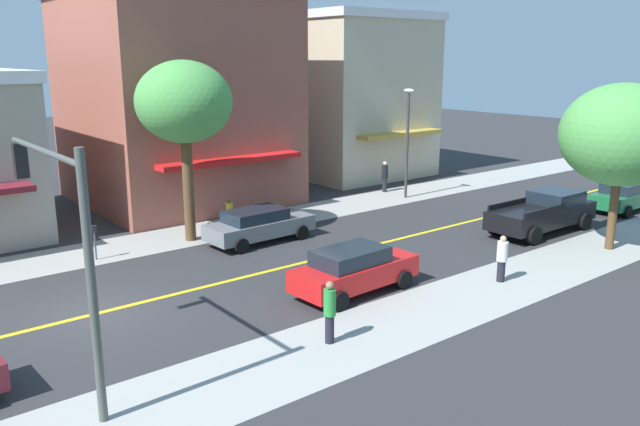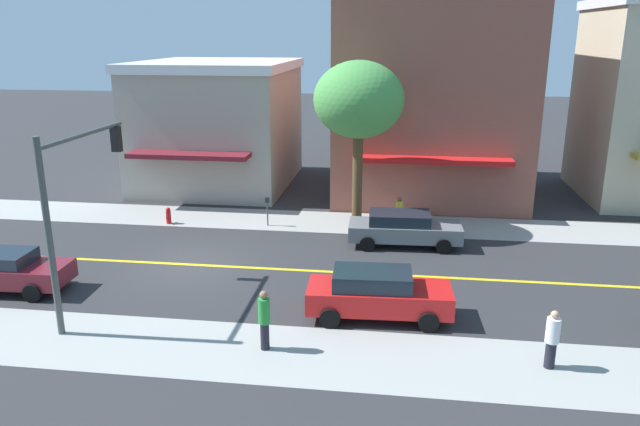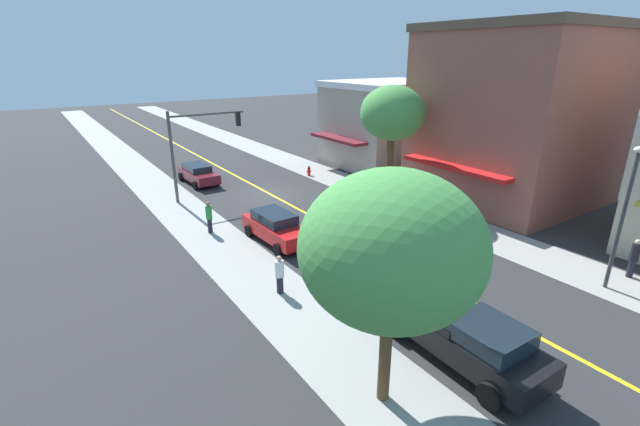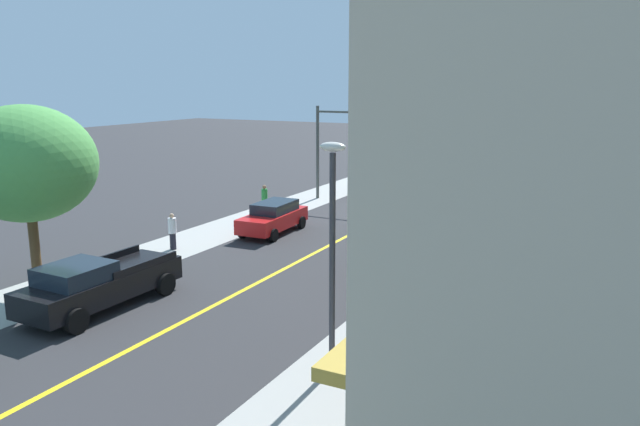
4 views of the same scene
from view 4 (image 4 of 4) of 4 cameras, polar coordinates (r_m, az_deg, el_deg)
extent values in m
plane|color=#2D2D30|center=(36.23, 6.78, 0.07)|extent=(140.00, 140.00, 0.00)
cube|color=#9E9E99|center=(34.59, 16.60, -0.93)|extent=(3.35, 126.00, 0.01)
cube|color=#9E9E99|center=(38.83, -1.94, 0.97)|extent=(3.35, 126.00, 0.01)
cube|color=yellow|center=(36.23, 6.78, 0.07)|extent=(0.20, 126.00, 0.00)
cube|color=maroon|center=(36.48, 20.00, 3.92)|extent=(1.35, 6.25, 0.24)
cube|color=red|center=(24.58, 15.65, 0.82)|extent=(0.96, 7.58, 0.24)
cube|color=#B29338|center=(12.30, 8.65, -9.04)|extent=(1.06, 6.49, 0.24)
cylinder|color=brown|center=(28.44, 12.96, 1.08)|extent=(0.46, 0.46, 4.44)
ellipsoid|color=#4C9947|center=(27.99, 13.33, 8.58)|extent=(4.00, 4.00, 3.40)
cylinder|color=brown|center=(24.30, -24.98, -3.47)|extent=(0.35, 0.35, 2.93)
ellipsoid|color=#4C9947|center=(23.70, -25.68, 4.18)|extent=(4.81, 4.81, 4.09)
cylinder|color=red|center=(37.49, 15.57, 0.59)|extent=(0.24, 0.24, 0.61)
sphere|color=red|center=(37.41, 15.60, 1.16)|extent=(0.22, 0.22, 0.22)
cylinder|color=red|center=(37.45, 15.82, 0.61)|extent=(0.10, 0.10, 0.10)
cylinder|color=red|center=(37.51, 15.32, 0.66)|extent=(0.10, 0.10, 0.10)
cylinder|color=#4C4C51|center=(32.81, 14.40, -0.50)|extent=(0.07, 0.07, 1.13)
cube|color=#2D2D33|center=(32.67, 14.46, 0.69)|extent=(0.12, 0.18, 0.26)
cylinder|color=#474C47|center=(39.94, -0.22, 5.65)|extent=(0.20, 0.20, 6.02)
cylinder|color=#474C47|center=(38.60, 3.19, 9.35)|extent=(5.13, 0.14, 0.14)
cube|color=black|center=(37.80, 6.21, 8.48)|extent=(0.26, 0.32, 0.90)
sphere|color=red|center=(37.78, 6.22, 8.94)|extent=(0.20, 0.20, 0.20)
sphere|color=yellow|center=(37.80, 6.21, 8.48)|extent=(0.20, 0.20, 0.20)
sphere|color=green|center=(37.82, 6.20, 8.03)|extent=(0.20, 0.20, 0.20)
cylinder|color=#38383D|center=(15.82, 1.15, -4.87)|extent=(0.16, 0.16, 5.81)
ellipsoid|color=silver|center=(15.21, 1.20, 6.19)|extent=(0.70, 0.36, 0.24)
cube|color=red|center=(31.01, -4.41, -0.64)|extent=(1.94, 4.63, 0.73)
cube|color=#19232D|center=(31.07, -4.23, 0.57)|extent=(1.64, 2.53, 0.53)
cylinder|color=black|center=(29.40, -4.35, -2.08)|extent=(0.25, 0.65, 0.64)
cylinder|color=black|center=(30.26, -7.22, -1.73)|extent=(0.25, 0.65, 0.64)
cylinder|color=black|center=(31.99, -1.74, -0.88)|extent=(0.25, 0.65, 0.64)
cylinder|color=black|center=(32.78, -4.45, -0.59)|extent=(0.25, 0.65, 0.64)
cube|color=slate|center=(27.32, 7.34, -2.54)|extent=(1.95, 4.80, 0.66)
cube|color=#19232D|center=(27.40, 7.52, -1.27)|extent=(1.66, 2.61, 0.49)
cylinder|color=black|center=(25.71, 8.12, -4.26)|extent=(0.24, 0.65, 0.64)
cylinder|color=black|center=(26.26, 4.40, -3.82)|extent=(0.24, 0.65, 0.64)
cylinder|color=black|center=(28.61, 9.99, -2.64)|extent=(0.24, 0.65, 0.64)
cylinder|color=black|center=(29.11, 6.61, -2.28)|extent=(0.24, 0.65, 0.64)
cube|color=maroon|center=(42.45, 5.43, 2.78)|extent=(1.91, 4.66, 0.67)
cube|color=#19232D|center=(42.58, 5.55, 3.56)|extent=(1.61, 2.54, 0.44)
cylinder|color=black|center=(40.82, 5.84, 1.92)|extent=(0.25, 0.65, 0.64)
cylinder|color=black|center=(41.41, 3.59, 2.10)|extent=(0.25, 0.65, 0.64)
cylinder|color=black|center=(43.66, 7.15, 2.55)|extent=(0.25, 0.65, 0.64)
cylinder|color=black|center=(44.20, 5.03, 2.72)|extent=(0.25, 0.65, 0.64)
cube|color=black|center=(22.07, -19.63, -6.31)|extent=(2.07, 5.82, 0.82)
cube|color=#19232D|center=(21.23, -21.84, -5.25)|extent=(1.86, 2.11, 0.57)
cube|color=black|center=(22.04, -15.90, -4.64)|extent=(0.14, 3.01, 0.24)
cube|color=black|center=(23.31, -19.15, -3.94)|extent=(0.14, 3.01, 0.24)
cylinder|color=black|center=(20.29, -21.77, -9.34)|extent=(0.29, 0.80, 0.80)
cylinder|color=black|center=(21.78, -25.18, -8.17)|extent=(0.29, 0.80, 0.80)
cylinder|color=black|center=(22.83, -14.21, -6.44)|extent=(0.29, 0.80, 0.80)
cylinder|color=black|center=(24.16, -17.72, -5.61)|extent=(0.29, 0.80, 0.80)
cylinder|color=black|center=(28.79, -13.54, -2.57)|extent=(0.28, 0.28, 0.77)
cylinder|color=silver|center=(28.62, -13.61, -1.15)|extent=(0.38, 0.38, 0.70)
sphere|color=tan|center=(28.52, -13.65, -0.25)|extent=(0.22, 0.22, 0.22)
cylinder|color=#33384C|center=(27.03, 11.66, -3.49)|extent=(0.23, 0.23, 0.72)
cylinder|color=yellow|center=(26.86, 11.73, -2.07)|extent=(0.31, 0.31, 0.66)
sphere|color=brown|center=(26.76, 11.77, -1.17)|extent=(0.20, 0.20, 0.20)
cylinder|color=black|center=(34.98, -5.17, 0.36)|extent=(0.26, 0.26, 0.82)
cylinder|color=#288C38|center=(34.83, -5.19, 1.63)|extent=(0.34, 0.34, 0.75)
sphere|color=#936B4C|center=(34.74, -5.21, 2.43)|extent=(0.23, 0.23, 0.23)
cylinder|color=black|center=(15.94, 7.07, -14.49)|extent=(0.27, 0.27, 0.82)
cylinder|color=black|center=(15.60, 7.14, -11.90)|extent=(0.36, 0.36, 0.75)
sphere|color=beige|center=(15.41, 7.19, -10.22)|extent=(0.23, 0.23, 0.23)
ellipsoid|color=#4C3828|center=(27.60, 12.31, -3.06)|extent=(0.44, 0.73, 0.30)
sphere|color=#4C3828|center=(27.94, 12.36, -2.69)|extent=(0.24, 0.24, 0.24)
cylinder|color=#4C3828|center=(27.91, 12.31, -3.50)|extent=(0.10, 0.10, 0.27)
cylinder|color=#4C3828|center=(27.45, 12.26, -3.77)|extent=(0.10, 0.10, 0.27)
camera|label=1|loc=(49.96, -11.26, 12.18)|focal=35.53mm
camera|label=2|loc=(42.14, -26.63, 12.57)|focal=34.08mm
camera|label=3|loc=(26.88, -49.19, 11.93)|focal=24.41mm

